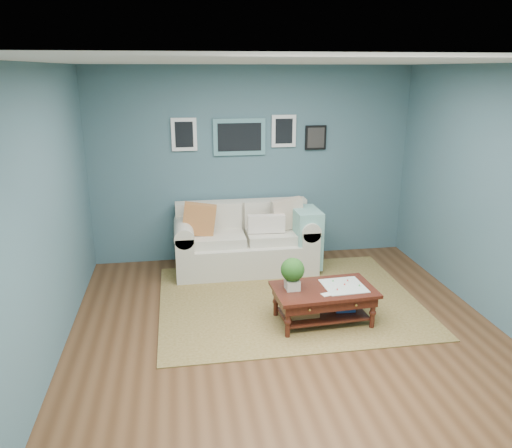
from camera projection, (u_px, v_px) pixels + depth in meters
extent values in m
plane|color=brown|center=(291.00, 342.00, 5.04)|extent=(5.00, 5.00, 0.00)
plane|color=white|center=(298.00, 62.00, 4.24)|extent=(5.00, 5.00, 0.00)
cube|color=slate|center=(253.00, 165.00, 7.00)|extent=(4.50, 0.02, 2.70)
cube|color=slate|center=(420.00, 363.00, 2.29)|extent=(4.50, 0.02, 2.70)
cube|color=slate|center=(40.00, 225.00, 4.30)|extent=(0.02, 5.00, 2.70)
cube|color=#588F94|center=(239.00, 137.00, 6.83)|extent=(0.72, 0.03, 0.50)
cube|color=black|center=(240.00, 137.00, 6.81)|extent=(0.60, 0.01, 0.38)
cube|color=white|center=(184.00, 134.00, 6.70)|extent=(0.34, 0.03, 0.44)
cube|color=white|center=(284.00, 131.00, 6.90)|extent=(0.34, 0.03, 0.44)
cube|color=black|center=(316.00, 138.00, 7.00)|extent=(0.30, 0.03, 0.34)
cube|color=brown|center=(288.00, 300.00, 5.95)|extent=(3.02, 2.41, 0.01)
cube|color=silver|center=(245.00, 255.00, 6.83)|extent=(1.40, 0.87, 0.41)
cube|color=silver|center=(242.00, 217.00, 7.01)|extent=(1.83, 0.22, 0.47)
cube|color=silver|center=(185.00, 251.00, 6.68)|extent=(0.24, 0.87, 0.61)
cube|color=silver|center=(303.00, 245.00, 6.93)|extent=(0.24, 0.87, 0.61)
cylinder|color=silver|center=(184.00, 230.00, 6.59)|extent=(0.26, 0.87, 0.26)
cylinder|color=silver|center=(304.00, 224.00, 6.83)|extent=(0.26, 0.87, 0.26)
cube|color=silver|center=(218.00, 239.00, 6.64)|extent=(0.71, 0.55, 0.13)
cube|color=silver|center=(273.00, 236.00, 6.75)|extent=(0.71, 0.55, 0.13)
cube|color=silver|center=(216.00, 216.00, 6.83)|extent=(0.71, 0.12, 0.35)
cube|color=silver|center=(269.00, 213.00, 6.94)|extent=(0.71, 0.12, 0.35)
cube|color=#C35928|center=(199.00, 219.00, 6.53)|extent=(0.48, 0.17, 0.47)
cube|color=beige|center=(288.00, 214.00, 6.77)|extent=(0.47, 0.18, 0.46)
cube|color=beige|center=(266.00, 224.00, 6.64)|extent=(0.49, 0.12, 0.24)
cube|color=#82C6B7|center=(306.00, 237.00, 6.77)|extent=(0.34, 0.54, 0.79)
cube|color=black|center=(324.00, 290.00, 5.33)|extent=(1.11, 0.68, 0.04)
cube|color=black|center=(324.00, 296.00, 5.35)|extent=(1.03, 0.61, 0.11)
cube|color=black|center=(323.00, 313.00, 5.42)|extent=(0.94, 0.51, 0.02)
sphere|color=gold|center=(310.00, 310.00, 5.03)|extent=(0.03, 0.03, 0.03)
sphere|color=gold|center=(356.00, 305.00, 5.13)|extent=(0.03, 0.03, 0.03)
cylinder|color=black|center=(288.00, 322.00, 5.07)|extent=(0.05, 0.05, 0.37)
cylinder|color=black|center=(373.00, 313.00, 5.26)|extent=(0.05, 0.05, 0.37)
cylinder|color=black|center=(276.00, 301.00, 5.52)|extent=(0.05, 0.05, 0.37)
cylinder|color=black|center=(354.00, 293.00, 5.71)|extent=(0.05, 0.05, 0.37)
cube|color=beige|center=(292.00, 285.00, 5.28)|extent=(0.15, 0.15, 0.11)
sphere|color=#1E4613|center=(293.00, 270.00, 5.23)|extent=(0.25, 0.25, 0.25)
cube|color=white|center=(344.00, 286.00, 5.37)|extent=(0.45, 0.45, 0.01)
cube|color=#A26B40|center=(303.00, 307.00, 5.34)|extent=(0.32, 0.23, 0.18)
cube|color=navy|center=(344.00, 305.00, 5.47)|extent=(0.22, 0.17, 0.10)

